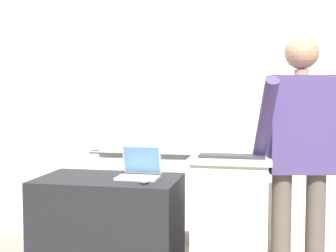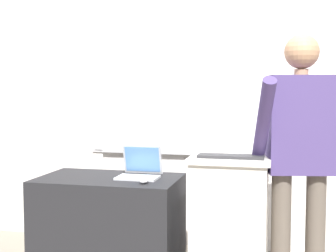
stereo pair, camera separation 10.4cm
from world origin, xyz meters
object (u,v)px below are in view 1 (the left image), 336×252
(lectern_podium, at_px, (230,226))
(person_presenter, at_px, (300,147))
(laptop, at_px, (140,169))
(side_desk, at_px, (109,229))
(computer_mouse_by_laptop, at_px, (145,181))
(wireless_keyboard, at_px, (232,156))

(lectern_podium, distance_m, person_presenter, 0.72)
(laptop, bearing_deg, lectern_podium, -11.29)
(side_desk, relative_size, laptop, 3.45)
(lectern_podium, bearing_deg, laptop, 168.71)
(computer_mouse_by_laptop, bearing_deg, lectern_podium, 7.75)
(side_desk, xyz_separation_m, wireless_keyboard, (0.91, -0.13, 0.59))
(person_presenter, height_order, laptop, person_presenter)
(side_desk, xyz_separation_m, laptop, (0.22, 0.06, 0.45))
(wireless_keyboard, bearing_deg, lectern_podium, 98.29)
(person_presenter, bearing_deg, laptop, 163.64)
(laptop, relative_size, wireless_keyboard, 0.69)
(computer_mouse_by_laptop, bearing_deg, person_presenter, 6.69)
(side_desk, bearing_deg, laptop, 15.58)
(lectern_podium, distance_m, wireless_keyboard, 0.49)
(laptop, bearing_deg, wireless_keyboard, -15.88)
(person_presenter, height_order, computer_mouse_by_laptop, person_presenter)
(lectern_podium, xyz_separation_m, laptop, (-0.68, 0.14, 0.35))
(person_presenter, xyz_separation_m, laptop, (-1.13, 0.09, -0.20))
(lectern_podium, relative_size, wireless_keyboard, 2.22)
(side_desk, bearing_deg, lectern_podium, -4.66)
(side_desk, distance_m, computer_mouse_by_laptop, 0.53)
(laptop, height_order, wireless_keyboard, laptop)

